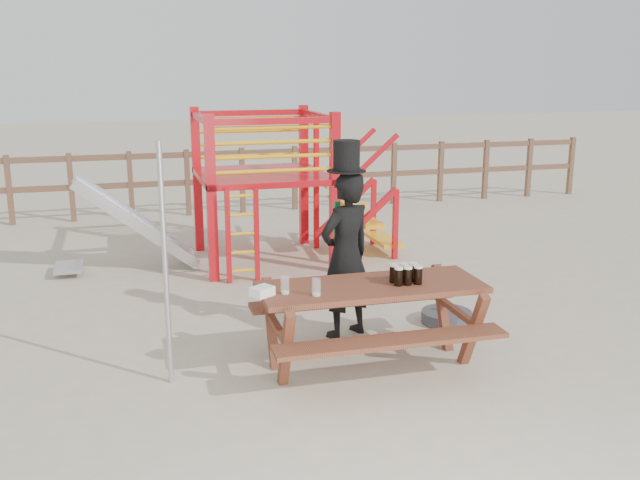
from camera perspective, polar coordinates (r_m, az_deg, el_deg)
The scene contains 10 objects.
ground at distance 6.73m, azimuth -0.05°, elevation -9.64°, with size 60.00×60.00×0.00m, color #BEAD94.
back_fence at distance 13.19m, azimuth -8.40°, elevation 5.24°, with size 15.09×0.09×1.20m.
playground_fort at distance 9.82m, azimuth -5.07°, elevation 4.38°, with size 4.71×1.84×2.10m.
picnic_table at distance 6.47m, azimuth 4.08°, elevation -5.99°, with size 2.03×1.42×0.78m.
man_with_hat at distance 7.06m, azimuth 2.07°, elevation -0.88°, with size 0.72×0.62×1.98m.
metal_pole at distance 6.08m, azimuth -12.28°, elevation -2.07°, with size 0.05×0.05×2.09m, color #B2B2B7.
parasol_base at distance 7.77m, azimuth 10.08°, elevation -6.06°, with size 0.54×0.54×0.23m.
paper_bag at distance 6.06m, azimuth -4.65°, elevation -4.12°, with size 0.18×0.14×0.08m, color white.
stout_pints at distance 6.41m, azimuth 6.88°, elevation -2.72°, with size 0.27×0.19×0.17m.
empty_glasses at distance 6.07m, azimuth -1.57°, elevation -3.77°, with size 0.32×0.20×0.15m.
Camera 1 is at (-1.68, -5.93, 2.69)m, focal length 40.00 mm.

